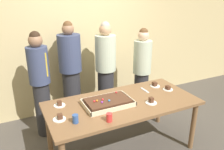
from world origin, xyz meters
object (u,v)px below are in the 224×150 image
(sheet_cake, at_px, (108,102))
(cake_server_utensil, at_px, (145,90))
(plated_slice_center_front, at_px, (60,118))
(plated_slice_near_right, at_px, (59,104))
(person_green_shirt_behind, at_px, (142,71))
(drink_cup_middle, at_px, (75,119))
(plated_slice_far_right, at_px, (151,101))
(plated_slice_near_left, at_px, (168,89))
(person_far_right_suit, at_px, (71,71))
(person_serving_front, at_px, (40,83))
(person_striped_tie_right, at_px, (106,70))
(drink_cup_nearest, at_px, (109,117))
(party_table, at_px, (122,107))
(plated_slice_far_left, at_px, (155,85))

(sheet_cake, distance_m, cake_server_utensil, 0.71)
(plated_slice_center_front, bearing_deg, plated_slice_near_right, 76.50)
(sheet_cake, xyz_separation_m, person_green_shirt_behind, (1.02, 0.77, 0.02))
(drink_cup_middle, bearing_deg, plated_slice_far_right, 1.38)
(sheet_cake, bearing_deg, plated_slice_near_left, 2.18)
(plated_slice_center_front, bearing_deg, person_far_right_suit, 68.07)
(plated_slice_near_left, xyz_separation_m, plated_slice_near_right, (-1.59, 0.21, 0.00))
(cake_server_utensil, relative_size, person_serving_front, 0.12)
(plated_slice_near_left, height_order, person_striped_tie_right, person_striped_tie_right)
(plated_slice_center_front, relative_size, person_green_shirt_behind, 0.09)
(drink_cup_nearest, bearing_deg, person_far_right_suit, 89.85)
(party_table, relative_size, plated_slice_far_left, 13.53)
(person_striped_tie_right, bearing_deg, drink_cup_middle, -14.14)
(plated_slice_near_left, xyz_separation_m, drink_cup_nearest, (-1.17, -0.41, 0.03))
(party_table, xyz_separation_m, person_striped_tie_right, (0.22, 1.02, 0.19))
(drink_cup_nearest, bearing_deg, plated_slice_center_front, 150.61)
(person_serving_front, distance_m, person_striped_tie_right, 1.13)
(sheet_cake, height_order, person_striped_tie_right, person_striped_tie_right)
(plated_slice_far_right, relative_size, plated_slice_center_front, 1.00)
(plated_slice_center_front, height_order, cake_server_utensil, plated_slice_center_front)
(party_table, xyz_separation_m, plated_slice_center_front, (-0.87, -0.07, 0.10))
(sheet_cake, xyz_separation_m, plated_slice_far_right, (0.54, -0.21, -0.01))
(plated_slice_far_right, bearing_deg, plated_slice_near_left, 27.36)
(plated_slice_far_right, height_order, person_green_shirt_behind, person_green_shirt_behind)
(drink_cup_nearest, bearing_deg, plated_slice_near_left, 19.37)
(plated_slice_center_front, relative_size, person_serving_front, 0.09)
(sheet_cake, xyz_separation_m, plated_slice_center_front, (-0.66, -0.09, -0.02))
(person_green_shirt_behind, distance_m, person_striped_tie_right, 0.64)
(party_table, height_order, person_serving_front, person_serving_front)
(plated_slice_near_left, distance_m, plated_slice_far_right, 0.53)
(person_green_shirt_behind, bearing_deg, plated_slice_near_left, 52.09)
(sheet_cake, relative_size, plated_slice_far_left, 4.19)
(drink_cup_nearest, relative_size, drink_cup_middle, 1.00)
(plated_slice_near_left, bearing_deg, person_striped_tie_right, 121.25)
(person_far_right_suit, bearing_deg, drink_cup_middle, -21.74)
(person_green_shirt_behind, bearing_deg, plated_slice_near_right, -18.82)
(party_table, bearing_deg, drink_cup_nearest, -135.69)
(cake_server_utensil, bearing_deg, plated_slice_center_front, -169.17)
(plated_slice_center_front, height_order, drink_cup_middle, drink_cup_middle)
(cake_server_utensil, xyz_separation_m, person_far_right_suit, (-0.84, 1.00, 0.11))
(plated_slice_center_front, distance_m, person_far_right_suit, 1.36)
(person_serving_front, bearing_deg, person_green_shirt_behind, 47.99)
(person_green_shirt_behind, bearing_deg, plated_slice_center_front, -9.93)
(sheet_cake, distance_m, plated_slice_near_right, 0.63)
(party_table, xyz_separation_m, plated_slice_far_left, (0.70, 0.25, 0.10))
(sheet_cake, relative_size, person_far_right_suit, 0.36)
(party_table, distance_m, person_serving_front, 1.30)
(sheet_cake, distance_m, person_green_shirt_behind, 1.28)
(plated_slice_near_left, relative_size, plated_slice_far_left, 1.00)
(plated_slice_far_right, relative_size, cake_server_utensil, 0.75)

